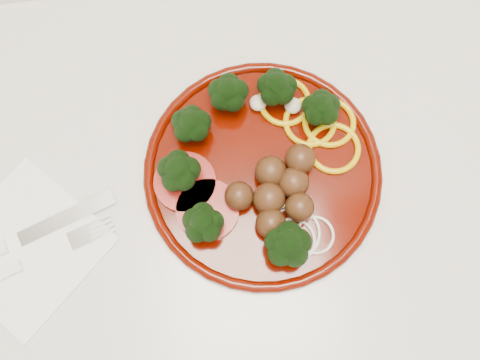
{
  "coord_description": "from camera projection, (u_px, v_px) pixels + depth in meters",
  "views": [
    {
      "loc": [
        -0.1,
        1.53,
        1.56
      ],
      "look_at": [
        -0.08,
        1.7,
        0.92
      ],
      "focal_mm": 40.0,
      "sensor_mm": 36.0,
      "label": 1
    }
  ],
  "objects": [
    {
      "name": "fork",
      "position": [
        7.0,
        272.0,
        0.64
      ],
      "size": [
        0.2,
        0.09,
        0.01
      ],
      "rotation": [
        0.0,
        0.0,
        0.35
      ],
      "color": "white",
      "rests_on": "napkin"
    },
    {
      "name": "plate",
      "position": [
        259.0,
        166.0,
        0.67
      ],
      "size": [
        0.3,
        0.3,
        0.07
      ],
      "rotation": [
        0.0,
        0.0,
        0.32
      ],
      "color": "#420800",
      "rests_on": "counter"
    },
    {
      "name": "counter",
      "position": [
        276.0,
        236.0,
        1.12
      ],
      "size": [
        2.4,
        0.6,
        0.9
      ],
      "color": "beige",
      "rests_on": "ground"
    },
    {
      "name": "knife",
      "position": [
        1.0,
        248.0,
        0.65
      ],
      "size": [
        0.22,
        0.1,
        0.01
      ],
      "rotation": [
        0.0,
        0.0,
        0.35
      ],
      "color": "silver",
      "rests_on": "napkin"
    },
    {
      "name": "napkin",
      "position": [
        26.0,
        247.0,
        0.66
      ],
      "size": [
        0.23,
        0.23,
        0.0
      ],
      "primitive_type": "cube",
      "rotation": [
        0.0,
        0.0,
        0.76
      ],
      "color": "white",
      "rests_on": "counter"
    }
  ]
}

